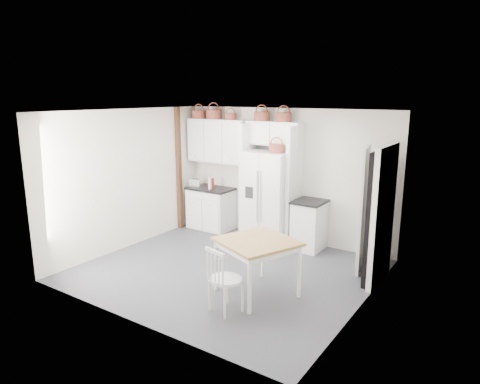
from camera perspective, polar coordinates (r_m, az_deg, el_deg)
The scene contains 28 objects.
floor at distance 7.22m, azimuth -1.80°, elevation -10.39°, with size 4.50×4.50×0.00m, color #3A3B44.
ceiling at distance 6.64m, azimuth -1.96°, elevation 10.70°, with size 4.50×4.50×0.00m, color white.
wall_back at distance 8.48m, azimuth 6.02°, elevation 2.27°, with size 4.50×4.50×0.00m, color beige.
wall_left at distance 8.30m, azimuth -14.62°, elevation 1.68°, with size 4.00×4.00×0.00m, color beige.
wall_right at distance 5.83m, azimuth 16.42°, elevation -3.08°, with size 4.00×4.00×0.00m, color beige.
refrigerator at distance 8.34m, azimuth 3.93°, elevation -0.70°, with size 0.93×0.75×1.80m, color silver.
base_cab_left at distance 9.29m, azimuth -3.90°, elevation -2.26°, with size 0.93×0.59×0.86m, color white.
base_cab_right at distance 8.13m, azimuth 9.22°, elevation -4.49°, with size 0.51×0.61×0.90m, color white.
dining_table at distance 6.29m, azimuth 2.27°, elevation -9.97°, with size 0.98×0.98×0.82m, color olive.
windsor_chair at distance 5.78m, azimuth -1.87°, elevation -11.56°, with size 0.45×0.41×0.92m, color white.
counter_left at distance 9.18m, azimuth -3.95°, elevation 0.46°, with size 0.97×0.63×0.04m, color black.
counter_right at distance 8.00m, azimuth 9.34°, elevation -1.28°, with size 0.55×0.65×0.04m, color black.
toaster at distance 9.27m, azimuth -5.92°, elevation 1.21°, with size 0.25×0.14×0.17m, color silver.
cookbook_red at distance 9.05m, azimuth -3.89°, elevation 1.12°, with size 0.03×0.15×0.22m, color maroon.
cookbook_cream at distance 9.05m, azimuth -3.91°, elevation 1.18°, with size 0.03×0.16×0.24m, color white.
basket_upper_a at distance 9.32m, azimuth -5.52°, elevation 10.26°, with size 0.30×0.30×0.17m, color #5C2721.
basket_upper_b at distance 9.07m, azimuth -3.54°, elevation 10.30°, with size 0.33×0.33×0.19m, color #5C2721.
basket_upper_c at distance 8.82m, azimuth -1.28°, elevation 10.05°, with size 0.23×0.23×0.13m, color #5C2721.
basket_bridge_a at distance 8.42m, azimuth 2.91°, elevation 10.04°, with size 0.31×0.31×0.17m, color #5C2721.
basket_bridge_b at distance 8.18m, azimuth 5.83°, elevation 9.90°, with size 0.30×0.30×0.17m, color #5C2721.
basket_fridge_b at distance 7.98m, azimuth 4.88°, elevation 5.81°, with size 0.29×0.29×0.16m, color #5C2721.
upper_cabinet at distance 9.04m, azimuth -2.89°, elevation 6.82°, with size 1.40×0.34×0.90m, color white.
bridge_cabinet at distance 8.29m, azimuth 4.67°, elevation 7.81°, with size 1.12×0.34×0.45m, color white.
fridge_panel_left at distance 8.58m, azimuth 1.15°, elevation 1.44°, with size 0.08×0.60×2.30m, color white.
fridge_panel_right at distance 8.09m, azimuth 7.25°, elevation 0.63°, with size 0.08×0.60×2.30m, color white.
trim_post at distance 9.20m, azimuth -8.15°, elevation 3.04°, with size 0.09×0.09×2.60m, color black.
doorway_void at distance 6.86m, azimuth 18.11°, elevation -3.22°, with size 0.18×0.85×2.05m, color black.
door_slab at distance 7.27m, azimuth 16.11°, elevation -2.20°, with size 0.80×0.04×2.05m, color white.
Camera 1 is at (3.87, -5.39, 2.85)m, focal length 32.00 mm.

